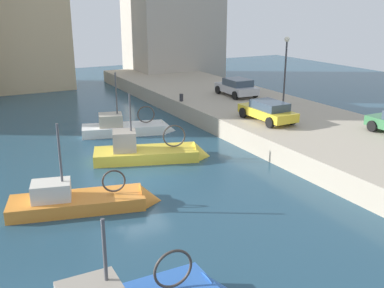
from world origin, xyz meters
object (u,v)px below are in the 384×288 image
at_px(fishing_boat_white, 129,131).
at_px(parked_car_yellow, 268,111).
at_px(mooring_bollard_mid, 181,98).
at_px(quay_streetlamp, 286,60).
at_px(fishing_boat_orange, 87,205).
at_px(fishing_boat_yellow, 153,157).
at_px(parked_car_silver, 237,87).

xyz_separation_m(fishing_boat_white, parked_car_yellow, (7.11, -5.39, 1.73)).
distance_m(mooring_bollard_mid, quay_streetlamp, 8.04).
height_order(fishing_boat_orange, parked_car_yellow, fishing_boat_orange).
bearing_deg(fishing_boat_yellow, mooring_bollard_mid, 53.87).
distance_m(fishing_boat_yellow, mooring_bollard_mid, 9.81).
bearing_deg(fishing_boat_orange, parked_car_yellow, 19.19).
relative_size(parked_car_silver, mooring_bollard_mid, 7.02).
relative_size(parked_car_yellow, mooring_bollard_mid, 7.39).
bearing_deg(fishing_boat_orange, fishing_boat_yellow, 41.77).
bearing_deg(parked_car_silver, fishing_boat_orange, -142.08).
distance_m(parked_car_silver, quay_streetlamp, 5.39).
bearing_deg(quay_streetlamp, fishing_boat_white, 167.04).
xyz_separation_m(parked_car_silver, quay_streetlamp, (0.87, -4.66, 2.56)).
bearing_deg(mooring_bollard_mid, parked_car_silver, -2.60).
xyz_separation_m(parked_car_yellow, mooring_bollard_mid, (-2.05, 7.80, -0.39)).
relative_size(fishing_boat_orange, parked_car_yellow, 1.60).
bearing_deg(fishing_boat_white, mooring_bollard_mid, 25.46).
bearing_deg(quay_streetlamp, parked_car_silver, 100.59).
relative_size(fishing_boat_yellow, quay_streetlamp, 1.37).
bearing_deg(fishing_boat_yellow, parked_car_yellow, 0.40).
bearing_deg(parked_car_silver, mooring_bollard_mid, 177.40).
bearing_deg(fishing_boat_white, fishing_boat_yellow, -97.00).
distance_m(fishing_boat_yellow, quay_streetlamp, 12.53).
height_order(fishing_boat_white, quay_streetlamp, quay_streetlamp).
distance_m(parked_car_silver, mooring_bollard_mid, 4.80).
bearing_deg(parked_car_silver, fishing_boat_yellow, -144.01).
height_order(fishing_boat_yellow, parked_car_yellow, fishing_boat_yellow).
bearing_deg(fishing_boat_white, fishing_boat_orange, -119.50).
height_order(parked_car_yellow, parked_car_silver, parked_car_silver).
bearing_deg(fishing_boat_orange, fishing_boat_white, 60.50).
xyz_separation_m(fishing_boat_orange, fishing_boat_white, (5.54, 9.79, 0.02)).
height_order(parked_car_silver, mooring_bollard_mid, parked_car_silver).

